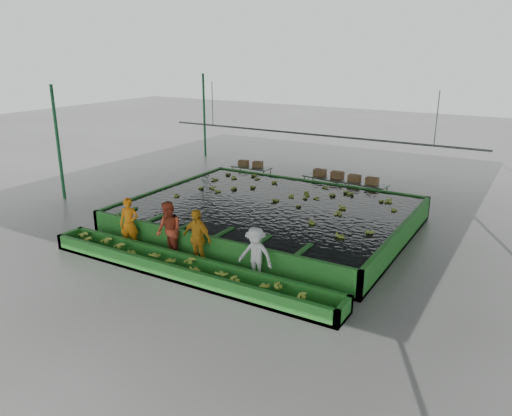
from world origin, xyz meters
The scene contains 21 objects.
ground centered at (0.00, 0.00, 0.00)m, with size 80.00×80.00×0.00m, color slate.
shed_roof centered at (0.00, 0.00, 5.00)m, with size 20.00×22.00×0.04m, color #8F939B.
shed_posts centered at (0.00, 0.00, 2.50)m, with size 20.00×22.00×5.00m, color #1B5932, non-canonical shape.
flotation_tank centered at (0.00, 1.50, 0.45)m, with size 10.00×8.00×0.90m, color #226F23, non-canonical shape.
tank_water centered at (0.00, 1.50, 0.85)m, with size 9.70×7.70×0.00m, color black.
sorting_trough centered at (0.00, -3.60, 0.25)m, with size 10.00×1.00×0.50m, color #226F23, non-canonical shape.
cableway_rail centered at (0.00, 5.00, 3.00)m, with size 0.08×0.08×14.00m, color #59605B.
rail_hanger_left centered at (-5.00, 5.00, 4.00)m, with size 0.04×0.04×2.00m, color #59605B.
rail_hanger_right centered at (5.00, 5.00, 4.00)m, with size 0.04×0.04×2.00m, color #59605B.
worker_a centered at (-2.95, -2.80, 0.88)m, with size 0.64×0.42×1.76m, color orange.
worker_b centered at (-1.25, -2.80, 0.95)m, with size 0.92×0.72×1.90m, color #AA3E24.
worker_c centered at (-0.15, -2.80, 0.92)m, with size 1.08×0.45×1.85m, color orange.
worker_d centered at (1.94, -2.80, 0.82)m, with size 1.07×0.61×1.65m, color silver.
packing_table_left centered at (-3.74, 6.39, 0.45)m, with size 1.96×0.78×0.89m, color #59605B, non-canonical shape.
packing_table_mid centered at (0.17, 6.33, 0.44)m, with size 1.96×0.78×0.89m, color #59605B, non-canonical shape.
packing_table_right centered at (2.08, 6.17, 0.45)m, with size 1.99×0.80×0.90m, color #59605B, non-canonical shape.
box_stack_left centered at (-3.83, 6.46, 0.89)m, with size 1.22×0.34×0.26m, color brown, non-canonical shape.
box_stack_mid centered at (0.30, 6.42, 0.89)m, with size 1.38×0.38×0.30m, color brown, non-canonical shape.
box_stack_right centered at (2.01, 6.19, 0.91)m, with size 1.32×0.37×0.28m, color brown, non-canonical shape.
floating_bananas centered at (0.00, 2.30, 0.85)m, with size 8.17×5.57×0.11m, color olive, non-canonical shape.
trough_bananas centered at (0.00, -3.60, 0.40)m, with size 9.40×0.63×0.13m, color olive, non-canonical shape.
Camera 1 is at (8.62, -14.09, 6.46)m, focal length 35.00 mm.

